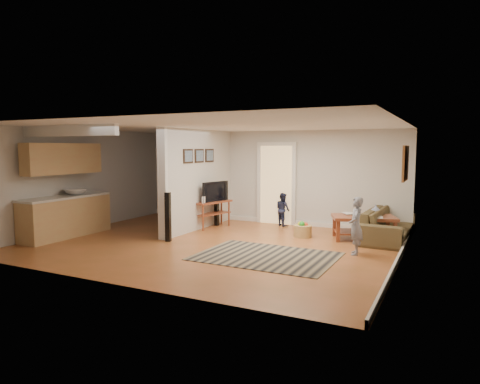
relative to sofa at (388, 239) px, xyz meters
The scene contains 11 objects.
ground 3.96m from the sofa, 146.52° to the right, with size 7.50×7.50×0.00m, color brown.
room_shell 4.93m from the sofa, 158.09° to the right, with size 7.54×6.02×2.52m.
area_rug 3.24m from the sofa, 125.14° to the right, with size 2.56×1.87×0.01m, color black.
sofa is the anchor object (origin of this frame).
coffee_table 0.69m from the sofa, 151.10° to the right, with size 1.55×1.23×0.80m.
tv_console 4.32m from the sofa, behind, with size 0.67×1.16×0.94m.
speaker_left 4.95m from the sofa, 151.01° to the right, with size 0.11×0.11×1.08m, color black.
speaker_right 4.34m from the sofa, behind, with size 0.10×0.10×1.02m, color black.
toy_basket 1.91m from the sofa, 161.19° to the right, with size 0.42×0.42×0.37m.
child 1.78m from the sofa, 102.61° to the right, with size 0.41×0.27×1.11m, color gray.
toddler 2.77m from the sofa, 169.22° to the left, with size 0.42×0.33×0.87m, color #212645.
Camera 1 is at (4.49, -7.77, 2.04)m, focal length 32.00 mm.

